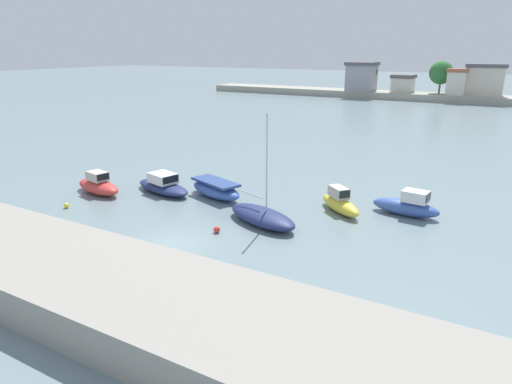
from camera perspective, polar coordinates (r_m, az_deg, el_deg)
The scene contains 11 objects.
ground_plane at distance 26.59m, azimuth -10.28°, elevation -6.29°, with size 400.00×400.00×0.00m, color slate.
seawall_embankment at distance 22.26m, azimuth -21.22°, elevation -9.76°, with size 91.39×6.31×1.66m, color gray.
moored_boat_0 at distance 36.84m, azimuth -18.78°, elevation 0.77°, with size 4.85×2.62×1.68m.
moored_boat_1 at distance 35.81m, azimuth -11.34°, elevation 0.79°, with size 5.82×3.36×1.50m.
moored_boat_2 at distance 34.11m, azimuth -4.96°, elevation 0.34°, with size 5.34×3.41×1.25m.
moored_boat_3 at distance 28.91m, azimuth 0.76°, elevation -3.00°, with size 5.91×3.94×6.93m.
moored_boat_4 at distance 31.47m, azimuth 10.27°, elevation -1.34°, with size 4.02×3.64×1.65m.
moored_boat_5 at distance 31.88m, azimuth 18.05°, elevation -1.60°, with size 4.50×1.85×1.74m.
mooring_buoy_0 at distance 27.72m, azimuth -4.84°, elevation -4.61°, with size 0.40×0.40×0.40m, color red.
mooring_buoy_1 at distance 34.34m, azimuth -22.24°, elevation -1.55°, with size 0.35×0.35×0.35m, color yellow.
distant_shoreline at distance 103.70m, azimuth 22.82°, elevation 11.45°, with size 105.75×7.40×7.94m.
Camera 1 is at (16.11, -18.35, 10.52)m, focal length 32.61 mm.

